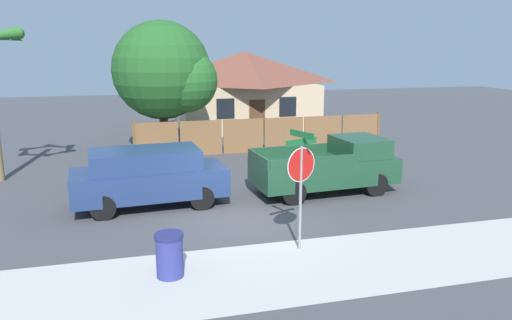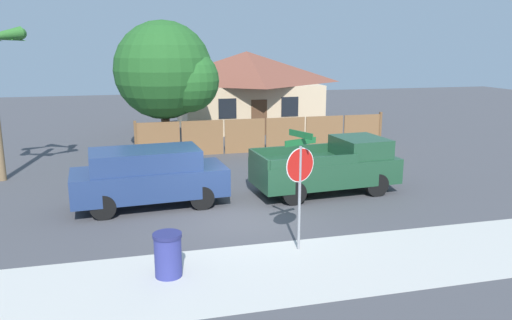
# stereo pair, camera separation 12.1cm
# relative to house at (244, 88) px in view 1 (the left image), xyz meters

# --- Properties ---
(ground_plane) EXTENTS (80.00, 80.00, 0.00)m
(ground_plane) POSITION_rel_house_xyz_m (-4.03, -16.29, -2.39)
(ground_plane) COLOR #47474C
(sidewalk_strip) EXTENTS (36.00, 3.20, 0.01)m
(sidewalk_strip) POSITION_rel_house_xyz_m (-4.03, -19.89, -2.38)
(sidewalk_strip) COLOR beige
(sidewalk_strip) RESTS_ON ground
(wooden_fence) EXTENTS (12.07, 0.12, 1.70)m
(wooden_fence) POSITION_rel_house_xyz_m (-0.85, -7.36, -1.58)
(wooden_fence) COLOR brown
(wooden_fence) RESTS_ON ground
(house) EXTENTS (8.62, 6.41, 4.60)m
(house) POSITION_rel_house_xyz_m (0.00, 0.00, 0.00)
(house) COLOR beige
(house) RESTS_ON ground
(oak_tree) EXTENTS (4.68, 4.46, 6.07)m
(oak_tree) POSITION_rel_house_xyz_m (-5.20, -6.54, 1.35)
(oak_tree) COLOR brown
(oak_tree) RESTS_ON ground
(red_suv) EXTENTS (4.82, 2.22, 1.83)m
(red_suv) POSITION_rel_house_xyz_m (-6.56, -14.44, -1.40)
(red_suv) COLOR navy
(red_suv) RESTS_ON ground
(orange_pickup) EXTENTS (4.95, 2.36, 1.85)m
(orange_pickup) POSITION_rel_house_xyz_m (-0.51, -14.42, -1.48)
(orange_pickup) COLOR #1E472D
(orange_pickup) RESTS_ON ground
(stop_sign) EXTENTS (0.89, 0.80, 2.96)m
(stop_sign) POSITION_rel_house_xyz_m (-3.16, -18.83, -0.39)
(stop_sign) COLOR gray
(stop_sign) RESTS_ON ground
(trash_bin) EXTENTS (0.63, 0.63, 0.99)m
(trash_bin) POSITION_rel_house_xyz_m (-6.40, -19.53, -1.89)
(trash_bin) COLOR navy
(trash_bin) RESTS_ON ground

